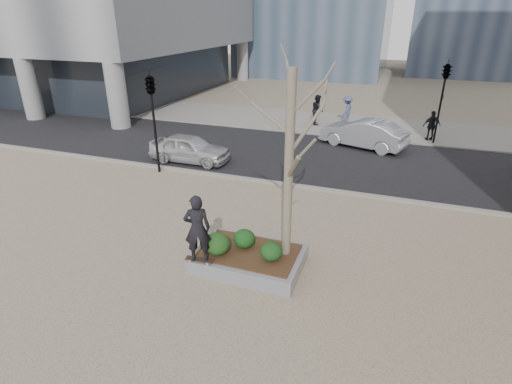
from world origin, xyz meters
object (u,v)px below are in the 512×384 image
(planter, at_px, (249,259))
(skateboard, at_px, (199,260))
(skateboarder, at_px, (197,228))
(police_car, at_px, (190,148))

(planter, bearing_deg, skateboard, -141.34)
(planter, distance_m, skateboarder, 1.88)
(skateboarder, bearing_deg, police_car, -86.38)
(skateboarder, distance_m, police_car, 9.43)
(planter, bearing_deg, skateboarder, -141.34)
(skateboard, bearing_deg, police_car, 116.03)
(police_car, bearing_deg, skateboard, -150.74)
(police_car, bearing_deg, planter, -142.12)
(planter, relative_size, skateboarder, 1.58)
(planter, relative_size, skateboard, 3.85)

